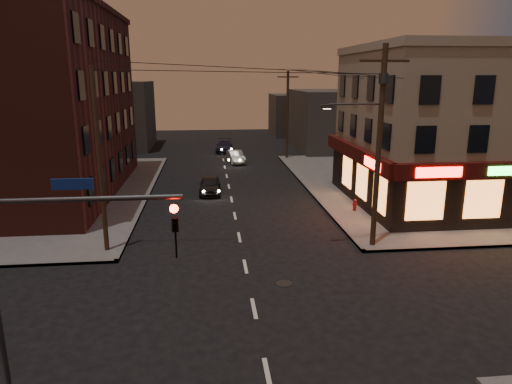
{
  "coord_description": "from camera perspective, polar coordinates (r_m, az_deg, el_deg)",
  "views": [
    {
      "loc": [
        -1.6,
        -15.77,
        8.67
      ],
      "look_at": [
        0.67,
        5.53,
        3.2
      ],
      "focal_mm": 32.0,
      "sensor_mm": 36.0,
      "label": 1
    }
  ],
  "objects": [
    {
      "name": "ground",
      "position": [
        18.06,
        -0.26,
        -14.36
      ],
      "size": [
        120.0,
        120.0,
        0.0
      ],
      "primitive_type": "plane",
      "color": "black",
      "rests_on": "ground"
    },
    {
      "name": "sidewalk_ne",
      "position": [
        40.82,
        22.79,
        1.04
      ],
      "size": [
        24.0,
        28.0,
        0.15
      ],
      "primitive_type": "cube",
      "color": "#514F4C",
      "rests_on": "ground"
    },
    {
      "name": "pizza_building",
      "position": [
        34.21,
        25.01,
        7.43
      ],
      "size": [
        15.85,
        12.85,
        10.5
      ],
      "color": "gray",
      "rests_on": "sidewalk_ne"
    },
    {
      "name": "brick_apartment",
      "position": [
        37.14,
        -26.8,
        9.71
      ],
      "size": [
        12.0,
        20.0,
        13.0
      ],
      "primitive_type": "cube",
      "color": "#4B1D18",
      "rests_on": "sidewalk_nw"
    },
    {
      "name": "bg_building_ne_a",
      "position": [
        56.22,
        10.19,
        8.84
      ],
      "size": [
        10.0,
        12.0,
        7.0
      ],
      "primitive_type": "cube",
      "color": "#3F3D3A",
      "rests_on": "ground"
    },
    {
      "name": "bg_building_nw",
      "position": [
        59.07,
        -17.41,
        9.16
      ],
      "size": [
        9.0,
        10.0,
        8.0
      ],
      "primitive_type": "cube",
      "color": "#3F3D3A",
      "rests_on": "ground"
    },
    {
      "name": "bg_building_ne_b",
      "position": [
        69.35,
        5.33,
        9.58
      ],
      "size": [
        8.0,
        8.0,
        6.0
      ],
      "primitive_type": "cube",
      "color": "#3F3D3A",
      "rests_on": "ground"
    },
    {
      "name": "utility_pole_main",
      "position": [
        23.28,
        14.92,
        6.67
      ],
      "size": [
        4.2,
        0.44,
        10.0
      ],
      "color": "#382619",
      "rests_on": "sidewalk_ne"
    },
    {
      "name": "utility_pole_far",
      "position": [
        48.66,
        3.94,
        9.56
      ],
      "size": [
        0.26,
        0.26,
        9.0
      ],
      "primitive_type": "cylinder",
      "color": "#382619",
      "rests_on": "sidewalk_ne"
    },
    {
      "name": "utility_pole_west",
      "position": [
        23.22,
        -18.96,
        3.58
      ],
      "size": [
        0.24,
        0.24,
        9.0
      ],
      "primitive_type": "cylinder",
      "color": "#382619",
      "rests_on": "sidewalk_nw"
    },
    {
      "name": "traffic_signal",
      "position": [
        11.81,
        -25.56,
        -9.64
      ],
      "size": [
        4.49,
        0.32,
        6.47
      ],
      "color": "#333538",
      "rests_on": "ground"
    },
    {
      "name": "sedan_near",
      "position": [
        34.63,
        -5.77,
        0.89
      ],
      "size": [
        1.7,
        3.94,
        1.33
      ],
      "primitive_type": "imported",
      "rotation": [
        0.0,
        0.0,
        -0.04
      ],
      "color": "black",
      "rests_on": "ground"
    },
    {
      "name": "sedan_mid",
      "position": [
        46.72,
        -2.56,
        4.42
      ],
      "size": [
        1.83,
        4.0,
        1.27
      ],
      "primitive_type": "imported",
      "rotation": [
        0.0,
        0.0,
        0.13
      ],
      "color": "slate",
      "rests_on": "ground"
    },
    {
      "name": "sedan_far",
      "position": [
        53.85,
        -4.0,
        5.76
      ],
      "size": [
        2.25,
        4.76,
        1.34
      ],
      "primitive_type": "imported",
      "rotation": [
        0.0,
        0.0,
        -0.08
      ],
      "color": "black",
      "rests_on": "ground"
    },
    {
      "name": "fire_hydrant",
      "position": [
        30.3,
        12.24,
        -1.53
      ],
      "size": [
        0.33,
        0.33,
        0.75
      ],
      "rotation": [
        0.0,
        0.0,
        0.09
      ],
      "color": "maroon",
      "rests_on": "sidewalk_ne"
    }
  ]
}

